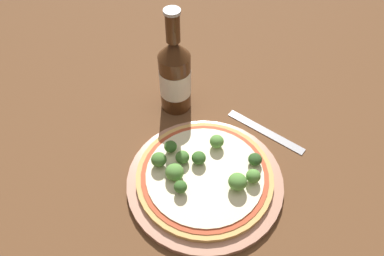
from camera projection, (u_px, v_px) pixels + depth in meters
name	position (u px, v px, depth m)	size (l,w,h in m)	color
ground_plane	(196.00, 173.00, 0.72)	(3.00, 3.00, 0.00)	brown
plate	(205.00, 181.00, 0.70)	(0.29, 0.29, 0.01)	tan
pizza	(205.00, 176.00, 0.69)	(0.26, 0.26, 0.01)	tan
broccoli_floret_0	(237.00, 182.00, 0.66)	(0.03, 0.03, 0.03)	#6B8E51
broccoli_floret_1	(175.00, 172.00, 0.67)	(0.03, 0.03, 0.03)	#6B8E51
broccoli_floret_2	(255.00, 159.00, 0.69)	(0.03, 0.03, 0.02)	#6B8E51
broccoli_floret_3	(217.00, 141.00, 0.72)	(0.03, 0.03, 0.03)	#6B8E51
broccoli_floret_4	(182.00, 157.00, 0.70)	(0.03, 0.03, 0.03)	#6B8E51
broccoli_floret_5	(172.00, 145.00, 0.71)	(0.02, 0.02, 0.03)	#6B8E51
broccoli_floret_6	(253.00, 176.00, 0.67)	(0.03, 0.03, 0.03)	#6B8E51
broccoli_floret_7	(198.00, 158.00, 0.69)	(0.03, 0.03, 0.02)	#6B8E51
broccoli_floret_8	(159.00, 160.00, 0.69)	(0.03, 0.03, 0.03)	#6B8E51
broccoli_floret_9	(181.00, 187.00, 0.65)	(0.02, 0.02, 0.03)	#6B8E51
beer_bottle	(175.00, 75.00, 0.77)	(0.07, 0.07, 0.24)	#472814
fork	(265.00, 131.00, 0.78)	(0.03, 0.18, 0.00)	#B2B2B7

